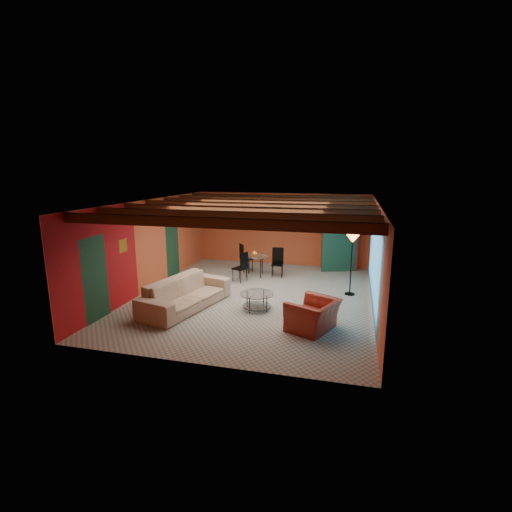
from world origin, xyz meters
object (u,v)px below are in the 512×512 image
(armoire, at_px, (340,241))
(vase, at_px, (255,245))
(potted_plant, at_px, (341,205))
(floor_lamp, at_px, (351,265))
(armchair, at_px, (313,315))
(dining_table, at_px, (255,262))
(sofa, at_px, (186,293))
(coffee_table, at_px, (257,301))

(armoire, height_order, vase, armoire)
(potted_plant, bearing_deg, floor_lamp, -80.95)
(armchair, bearing_deg, vase, -125.32)
(armchair, bearing_deg, armoire, -159.93)
(dining_table, relative_size, vase, 9.99)
(sofa, bearing_deg, dining_table, -2.45)
(armoire, xyz_separation_m, floor_lamp, (0.45, -2.83, -0.15))
(coffee_table, bearing_deg, armchair, -30.60)
(armchair, xyz_separation_m, armoire, (0.33, 5.60, 0.68))
(sofa, xyz_separation_m, vase, (0.97, 3.39, 0.69))
(coffee_table, distance_m, armoire, 5.11)
(coffee_table, xyz_separation_m, vase, (-0.86, 3.05, 0.86))
(dining_table, distance_m, floor_lamp, 3.42)
(dining_table, height_order, floor_lamp, floor_lamp)
(armchair, xyz_separation_m, floor_lamp, (0.78, 2.77, 0.53))
(dining_table, distance_m, potted_plant, 3.67)
(armchair, relative_size, potted_plant, 2.13)
(armchair, bearing_deg, potted_plant, -159.93)
(armchair, relative_size, floor_lamp, 0.61)
(armoire, bearing_deg, coffee_table, -130.45)
(floor_lamp, xyz_separation_m, vase, (-3.18, 1.19, 0.20))
(armchair, height_order, floor_lamp, floor_lamp)
(armchair, distance_m, dining_table, 4.64)
(coffee_table, xyz_separation_m, potted_plant, (1.87, 4.68, 2.09))
(floor_lamp, bearing_deg, vase, 159.46)
(armoire, relative_size, floor_lamp, 1.17)
(armoire, bearing_deg, floor_lamp, -99.58)
(armchair, height_order, dining_table, dining_table)
(coffee_table, relative_size, vase, 4.63)
(armoire, height_order, potted_plant, potted_plant)
(sofa, distance_m, vase, 3.60)
(sofa, relative_size, armchair, 2.51)
(coffee_table, bearing_deg, potted_plant, 68.18)
(coffee_table, relative_size, armoire, 0.43)
(floor_lamp, distance_m, potted_plant, 3.20)
(armchair, bearing_deg, sofa, -76.18)
(armchair, xyz_separation_m, dining_table, (-2.41, 3.96, 0.14))
(potted_plant, bearing_deg, vase, -149.14)
(vase, bearing_deg, armoire, 30.86)
(sofa, height_order, floor_lamp, floor_lamp)
(dining_table, height_order, armoire, armoire)
(sofa, distance_m, potted_plant, 6.53)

